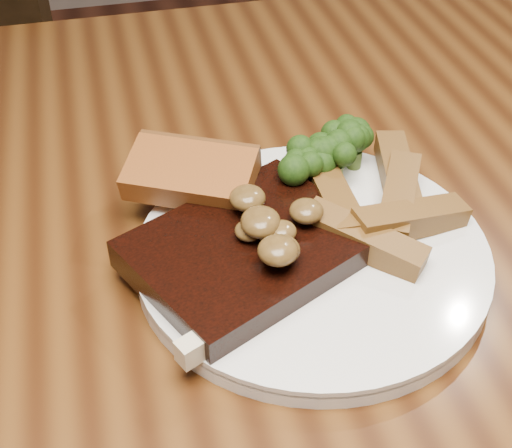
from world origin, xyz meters
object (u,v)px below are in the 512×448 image
at_px(dining_table, 234,343).
at_px(potato_wedges, 396,216).
at_px(steak, 248,251).
at_px(garlic_bread, 192,194).
at_px(plate, 312,256).

distance_m(dining_table, potato_wedges, 0.17).
bearing_deg(steak, garlic_bread, 84.70).
bearing_deg(potato_wedges, dining_table, 177.37).
xyz_separation_m(plate, steak, (-0.05, -0.00, 0.02)).
bearing_deg(garlic_bread, steak, -42.58).
xyz_separation_m(plate, potato_wedges, (0.07, 0.01, 0.02)).
height_order(dining_table, potato_wedges, potato_wedges).
xyz_separation_m(steak, garlic_bread, (-0.03, 0.07, -0.00)).
bearing_deg(potato_wedges, steak, -174.91).
height_order(dining_table, garlic_bread, garlic_bread).
height_order(plate, garlic_bread, garlic_bread).
relative_size(dining_table, steak, 10.32).
distance_m(dining_table, plate, 0.12).
bearing_deg(garlic_bread, dining_table, -44.96).
bearing_deg(steak, potato_wedges, -20.70).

